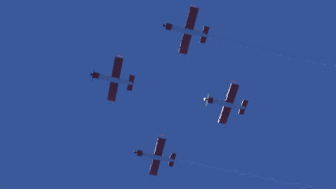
{
  "coord_description": "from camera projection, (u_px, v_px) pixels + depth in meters",
  "views": [
    {
      "loc": [
        22.3,
        17.19,
        1.41
      ],
      "look_at": [
        -7.11,
        6.64,
        92.7
      ],
      "focal_mm": 52.7,
      "sensor_mm": 36.0,
      "label": 1
    }
  ],
  "objects": [
    {
      "name": "airplane_left_wingman",
      "position": [
        186.0,
        30.0,
        91.37
      ],
      "size": [
        8.8,
        8.48,
        3.24
      ],
      "color": "silver"
    },
    {
      "name": "airplane_lead",
      "position": [
        113.0,
        79.0,
        95.61
      ],
      "size": [
        8.91,
        8.46,
        3.09
      ],
      "color": "silver"
    },
    {
      "name": "airplane_slot_tail",
      "position": [
        226.0,
        104.0,
        98.46
      ],
      "size": [
        8.82,
        8.48,
        3.2
      ],
      "color": "silver"
    },
    {
      "name": "airplane_right_wingman",
      "position": [
        155.0,
        156.0,
        101.19
      ],
      "size": [
        8.89,
        8.47,
        3.12
      ],
      "color": "silver"
    }
  ]
}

